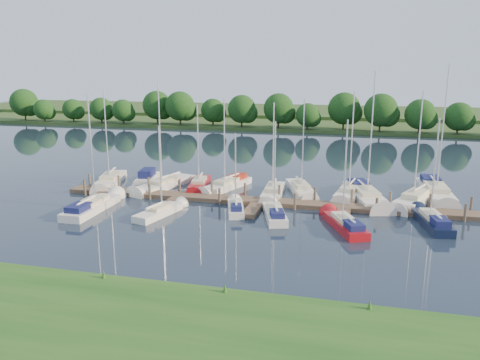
% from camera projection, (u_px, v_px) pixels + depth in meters
% --- Properties ---
extents(ground, '(260.00, 260.00, 0.00)m').
position_uv_depth(ground, '(239.00, 230.00, 37.48)').
color(ground, '#192133').
rests_on(ground, ground).
extents(near_bank, '(90.00, 10.00, 0.50)m').
position_uv_depth(near_bank, '(157.00, 334.00, 22.32)').
color(near_bank, '#1B4D16').
rests_on(near_bank, ground).
extents(dock, '(40.00, 6.00, 0.40)m').
position_uv_depth(dock, '(258.00, 203.00, 44.33)').
color(dock, '#4D3E2B').
rests_on(dock, ground).
extents(mooring_pilings, '(38.24, 2.84, 2.00)m').
position_uv_depth(mooring_pilings, '(260.00, 196.00, 45.30)').
color(mooring_pilings, '#473D33').
rests_on(mooring_pilings, ground).
extents(far_shore, '(180.00, 30.00, 0.60)m').
position_uv_depth(far_shore, '(318.00, 124.00, 108.21)').
color(far_shore, '#2A461B').
rests_on(far_shore, ground).
extents(distant_hill, '(220.00, 40.00, 1.40)m').
position_uv_depth(distant_hill, '(326.00, 113.00, 131.72)').
color(distant_hill, '#3C5726').
rests_on(distant_hill, ground).
extents(treeline, '(148.55, 9.63, 8.26)m').
position_uv_depth(treeline, '(285.00, 112.00, 96.30)').
color(treeline, '#38281C').
rests_on(treeline, ground).
extents(sailboat_n_0, '(4.08, 8.88, 11.29)m').
position_uv_depth(sailboat_n_0, '(110.00, 182.00, 52.41)').
color(sailboat_n_0, white).
rests_on(sailboat_n_0, ground).
extents(motorboat, '(2.62, 6.09, 1.82)m').
position_uv_depth(motorboat, '(147.00, 179.00, 53.34)').
color(motorboat, white).
rests_on(motorboat, ground).
extents(sailboat_n_2, '(4.25, 9.30, 11.63)m').
position_uv_depth(sailboat_n_2, '(163.00, 185.00, 50.83)').
color(sailboat_n_2, white).
rests_on(sailboat_n_2, ground).
extents(sailboat_n_3, '(2.78, 7.39, 9.36)m').
position_uv_depth(sailboat_n_3, '(199.00, 185.00, 50.95)').
color(sailboat_n_3, maroon).
rests_on(sailboat_n_3, ground).
extents(sailboat_n_4, '(3.97, 7.86, 10.07)m').
position_uv_depth(sailboat_n_4, '(227.00, 186.00, 50.56)').
color(sailboat_n_4, white).
rests_on(sailboat_n_4, ground).
extents(sailboat_n_5, '(2.12, 7.69, 9.86)m').
position_uv_depth(sailboat_n_5, '(273.00, 194.00, 47.48)').
color(sailboat_n_5, white).
rests_on(sailboat_n_5, ground).
extents(sailboat_n_6, '(4.02, 7.90, 10.07)m').
position_uv_depth(sailboat_n_6, '(301.00, 190.00, 48.85)').
color(sailboat_n_6, white).
rests_on(sailboat_n_6, ground).
extents(sailboat_n_7, '(3.25, 8.75, 10.97)m').
position_uv_depth(sailboat_n_7, '(349.00, 193.00, 47.59)').
color(sailboat_n_7, white).
rests_on(sailboat_n_7, ground).
extents(sailboat_n_8, '(4.66, 10.36, 12.92)m').
position_uv_depth(sailboat_n_8, '(366.00, 196.00, 46.31)').
color(sailboat_n_8, white).
rests_on(sailboat_n_8, ground).
extents(sailboat_n_9, '(5.09, 8.48, 11.22)m').
position_uv_depth(sailboat_n_9, '(415.00, 201.00, 44.63)').
color(sailboat_n_9, white).
rests_on(sailboat_n_9, ground).
extents(sailboat_n_10, '(2.88, 10.82, 13.65)m').
position_uv_depth(sailboat_n_10, '(435.00, 193.00, 47.43)').
color(sailboat_n_10, white).
rests_on(sailboat_n_10, ground).
extents(sailboat_s_0, '(2.21, 8.65, 10.98)m').
position_uv_depth(sailboat_s_0, '(93.00, 207.00, 42.79)').
color(sailboat_s_0, white).
rests_on(sailboat_s_0, ground).
extents(sailboat_s_1, '(2.76, 6.41, 8.18)m').
position_uv_depth(sailboat_s_1, '(161.00, 212.00, 41.38)').
color(sailboat_s_1, white).
rests_on(sailboat_s_1, ground).
extents(sailboat_s_2, '(2.66, 5.69, 7.41)m').
position_uv_depth(sailboat_s_2, '(236.00, 208.00, 42.38)').
color(sailboat_s_2, white).
rests_on(sailboat_s_2, ground).
extents(sailboat_s_3, '(3.17, 6.76, 8.69)m').
position_uv_depth(sailboat_s_3, '(274.00, 214.00, 40.75)').
color(sailboat_s_3, white).
rests_on(sailboat_s_3, ground).
extents(sailboat_s_4, '(3.95, 7.00, 9.14)m').
position_uv_depth(sailboat_s_4, '(344.00, 224.00, 37.90)').
color(sailboat_s_4, maroon).
rests_on(sailboat_s_4, ground).
extents(sailboat_s_5, '(2.73, 7.16, 9.20)m').
position_uv_depth(sailboat_s_5, '(431.00, 222.00, 38.54)').
color(sailboat_s_5, black).
rests_on(sailboat_s_5, ground).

